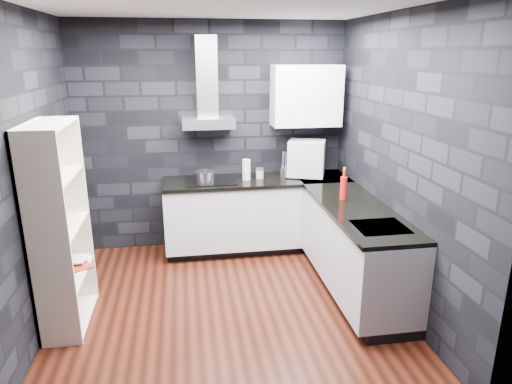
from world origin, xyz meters
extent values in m
plane|color=#3C160D|center=(0.00, 0.00, 0.00)|extent=(3.20, 3.20, 0.00)
plane|color=silver|center=(0.00, 0.00, 2.70)|extent=(3.20, 3.20, 0.00)
cube|color=black|center=(0.00, 1.62, 1.35)|extent=(3.20, 0.05, 2.70)
cube|color=black|center=(0.00, -1.62, 1.35)|extent=(3.20, 0.05, 2.70)
cube|color=black|center=(-1.62, 0.00, 1.35)|extent=(0.05, 3.20, 2.70)
cube|color=black|center=(1.62, 0.00, 1.35)|extent=(0.05, 3.20, 2.70)
cube|color=black|center=(0.50, 1.34, 0.05)|extent=(2.18, 0.50, 0.10)
cube|color=black|center=(1.34, 0.10, 0.05)|extent=(0.50, 1.78, 0.10)
cube|color=silver|center=(0.50, 1.30, 0.48)|extent=(2.20, 0.60, 0.76)
cube|color=silver|center=(1.30, 0.10, 0.48)|extent=(0.60, 1.80, 0.76)
cube|color=black|center=(0.50, 1.29, 0.88)|extent=(2.20, 0.62, 0.04)
cube|color=black|center=(1.29, 0.10, 0.88)|extent=(0.62, 1.80, 0.04)
cube|color=black|center=(1.30, 1.30, 0.88)|extent=(0.62, 0.62, 0.04)
cube|color=silver|center=(-0.05, 1.43, 1.56)|extent=(0.60, 0.34, 0.12)
cube|color=silver|center=(-0.05, 1.50, 2.07)|extent=(0.24, 0.20, 0.90)
cube|color=silver|center=(1.10, 1.43, 1.85)|extent=(0.80, 0.35, 0.70)
cube|color=black|center=(-0.05, 1.30, 0.91)|extent=(0.58, 0.50, 0.01)
cube|color=silver|center=(1.30, -0.40, 0.89)|extent=(0.44, 0.40, 0.01)
cylinder|color=#B8B8BD|center=(-0.12, 1.19, 0.97)|extent=(0.26, 0.26, 0.12)
cylinder|color=silver|center=(0.37, 1.29, 1.02)|extent=(0.13, 0.13, 0.24)
cylinder|color=tan|center=(0.53, 1.31, 0.95)|extent=(0.11, 0.11, 0.11)
cylinder|color=#B8B8BD|center=(0.82, 1.30, 0.96)|extent=(0.10, 0.10, 0.12)
cube|color=#B1B3B8|center=(1.10, 1.31, 1.12)|extent=(0.51, 0.46, 0.42)
cylinder|color=#B71512|center=(1.24, 0.38, 1.02)|extent=(0.08, 0.08, 0.24)
cube|color=beige|center=(-1.42, 0.00, 0.90)|extent=(0.55, 0.86, 1.80)
imported|color=white|center=(-1.42, -0.15, 0.94)|extent=(0.23, 0.23, 0.06)
imported|color=maroon|center=(-1.42, 0.11, 0.57)|extent=(0.17, 0.11, 0.24)
imported|color=#B2B2B2|center=(-1.43, 0.23, 0.59)|extent=(0.15, 0.03, 0.20)
camera|label=1|loc=(-0.34, -3.85, 2.33)|focal=32.00mm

